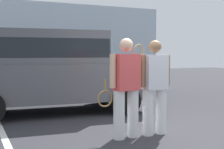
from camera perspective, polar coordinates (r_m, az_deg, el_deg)
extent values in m
plane|color=#2D2D33|center=(5.93, 8.57, -10.81)|extent=(40.00, 40.00, 0.00)
cube|color=silver|center=(6.46, -19.90, -9.73)|extent=(0.12, 4.40, 0.01)
cube|color=silver|center=(11.65, -9.27, 4.76)|extent=(8.12, 0.30, 3.34)
cube|color=#4C4C51|center=(11.50, -8.93, -0.83)|extent=(6.82, 0.10, 1.10)
cube|color=brown|center=(11.24, -13.06, 1.56)|extent=(0.90, 0.06, 2.10)
cube|color=#4C4F54|center=(7.91, -10.56, -1.21)|extent=(4.77, 2.35, 0.90)
cube|color=#4C4F54|center=(7.85, -12.45, 4.93)|extent=(3.06, 2.04, 0.80)
cube|color=black|center=(7.85, -12.45, 4.78)|extent=(3.01, 2.06, 0.44)
cylinder|color=black|center=(9.24, -1.89, -3.15)|extent=(0.74, 0.33, 0.72)
cylinder|color=black|center=(7.46, 2.52, -4.87)|extent=(0.74, 0.33, 0.72)
cylinder|color=white|center=(5.58, 3.90, -7.19)|extent=(0.20, 0.20, 0.86)
cylinder|color=white|center=(5.42, 1.32, -7.51)|extent=(0.20, 0.20, 0.86)
cube|color=#E04C4C|center=(5.40, 2.65, 0.46)|extent=(0.46, 0.31, 0.64)
sphere|color=beige|center=(5.39, 2.67, 5.49)|extent=(0.24, 0.24, 0.24)
cylinder|color=beige|center=(5.55, 5.03, 0.83)|extent=(0.11, 0.11, 0.58)
cylinder|color=beige|center=(5.26, 0.15, 0.67)|extent=(0.11, 0.11, 0.58)
torus|color=olive|center=(5.29, -1.30, -4.50)|extent=(0.37, 0.06, 0.37)
cylinder|color=olive|center=(5.26, -1.31, -1.97)|extent=(0.03, 0.03, 0.20)
cylinder|color=white|center=(5.87, 9.07, -6.74)|extent=(0.20, 0.20, 0.85)
cylinder|color=white|center=(5.71, 6.69, -7.01)|extent=(0.20, 0.20, 0.85)
cube|color=silver|center=(5.69, 7.97, 0.44)|extent=(0.44, 0.28, 0.63)
sphere|color=#8C6647|center=(5.68, 8.02, 5.15)|extent=(0.23, 0.23, 0.23)
cylinder|color=#8C6647|center=(5.85, 10.17, 0.78)|extent=(0.11, 0.11, 0.58)
cylinder|color=#8C6647|center=(5.55, 5.65, 0.65)|extent=(0.11, 0.11, 0.58)
torus|color=olive|center=(5.55, 5.00, 4.15)|extent=(0.29, 0.11, 0.29)
cylinder|color=olive|center=(5.56, 4.99, 1.73)|extent=(0.03, 0.03, 0.20)
cylinder|color=brown|center=(11.62, 0.99, -2.84)|extent=(0.41, 0.41, 0.25)
sphere|color=#2D6B28|center=(11.58, 0.99, -0.92)|extent=(0.63, 0.63, 0.63)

